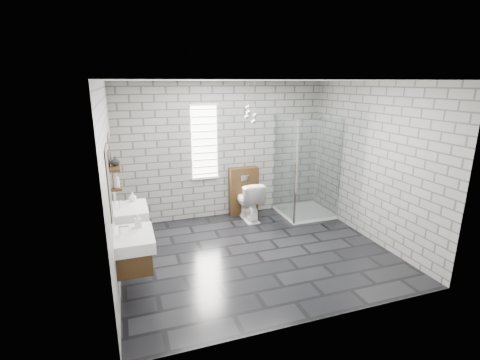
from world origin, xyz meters
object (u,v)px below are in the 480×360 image
cistern_panel (244,191)px  toilet (249,200)px  vanity_right (129,213)px  shower_enclosure (304,193)px  vanity_left (131,241)px

cistern_panel → toilet: (0.00, -0.31, -0.10)m
vanity_right → shower_enclosure: (3.41, 0.73, -0.25)m
cistern_panel → toilet: cistern_panel is taller
vanity_left → shower_enclosure: 3.84m
vanity_right → toilet: vanity_right is taller
shower_enclosure → toilet: bearing=169.5°
cistern_panel → toilet: 0.33m
vanity_left → shower_enclosure: size_ratio=0.77×
shower_enclosure → cistern_panel: bearing=155.2°
vanity_left → cistern_panel: vanity_left is taller
vanity_left → toilet: bearing=40.7°
vanity_right → cistern_panel: 2.62m
cistern_panel → vanity_left: bearing=-135.1°
vanity_right → cistern_panel: bearing=28.6°
toilet → vanity_right: bearing=21.2°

